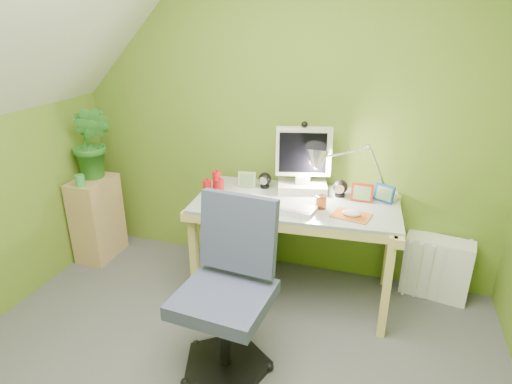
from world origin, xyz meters
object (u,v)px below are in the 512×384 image
(monitor, at_px, (303,157))
(potted_plant, at_px, (92,143))
(desk, at_px, (295,247))
(desk_lamp, at_px, (371,160))
(task_chair, at_px, (223,296))
(radiator, at_px, (436,267))
(side_ledge, at_px, (97,218))

(monitor, distance_m, potted_plant, 1.65)
(potted_plant, bearing_deg, desk, -2.28)
(desk, bearing_deg, potted_plant, 173.51)
(desk, height_order, monitor, monitor)
(desk_lamp, xyz_separation_m, task_chair, (-0.65, -1.04, -0.51))
(monitor, relative_size, potted_plant, 0.89)
(potted_plant, bearing_deg, radiator, 4.47)
(task_chair, distance_m, radiator, 1.65)
(desk, relative_size, task_chair, 1.37)
(monitor, distance_m, radiator, 1.24)
(monitor, bearing_deg, potted_plant, 169.87)
(side_ledge, xyz_separation_m, potted_plant, (0.02, 0.05, 0.63))
(desk, xyz_separation_m, monitor, (0.00, 0.18, 0.62))
(desk, distance_m, side_ledge, 1.66)
(desk_lamp, relative_size, side_ledge, 0.81)
(monitor, bearing_deg, side_ledge, 171.54)
(desk, bearing_deg, task_chair, -107.12)
(desk, height_order, side_ledge, desk)
(monitor, relative_size, desk_lamp, 0.92)
(task_chair, xyz_separation_m, radiator, (1.17, 1.13, -0.27))
(desk, relative_size, side_ledge, 1.99)
(radiator, bearing_deg, desk_lamp, -161.03)
(desk, xyz_separation_m, task_chair, (-0.20, -0.86, 0.13))
(potted_plant, xyz_separation_m, task_chair, (1.45, -0.92, -0.48))
(potted_plant, distance_m, task_chair, 1.78)
(task_chair, height_order, radiator, task_chair)
(monitor, xyz_separation_m, radiator, (0.97, 0.09, -0.76))
(desk_lamp, xyz_separation_m, radiator, (0.52, 0.09, -0.78))
(desk_lamp, height_order, task_chair, desk_lamp)
(potted_plant, bearing_deg, side_ledge, -109.63)
(monitor, bearing_deg, task_chair, -114.83)
(desk, bearing_deg, desk_lamp, 17.59)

